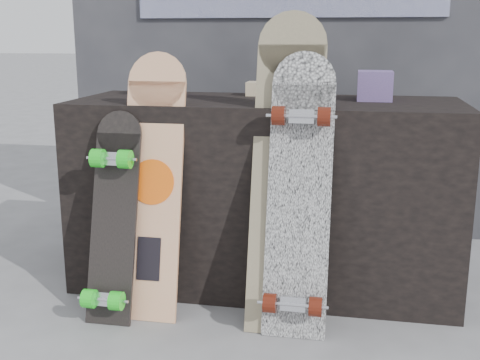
% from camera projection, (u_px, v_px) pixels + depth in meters
% --- Properties ---
extents(ground, '(60.00, 60.00, 0.00)m').
position_uv_depth(ground, '(244.00, 333.00, 2.20)').
color(ground, slate).
rests_on(ground, ground).
extents(vendor_table, '(1.60, 0.60, 0.80)m').
position_uv_depth(vendor_table, '(265.00, 193.00, 2.59)').
color(vendor_table, black).
rests_on(vendor_table, ground).
extents(booth, '(2.40, 0.22, 2.20)m').
position_uv_depth(booth, '(290.00, 27.00, 3.23)').
color(booth, '#303035').
rests_on(booth, ground).
extents(merch_box_purple, '(0.18, 0.12, 0.10)m').
position_uv_depth(merch_box_purple, '(160.00, 83.00, 2.71)').
color(merch_box_purple, navy).
rests_on(merch_box_purple, vendor_table).
extents(merch_box_small, '(0.14, 0.14, 0.12)m').
position_uv_depth(merch_box_small, '(375.00, 86.00, 2.47)').
color(merch_box_small, navy).
rests_on(merch_box_small, vendor_table).
extents(merch_box_flat, '(0.22, 0.10, 0.06)m').
position_uv_depth(merch_box_flat, '(272.00, 89.00, 2.67)').
color(merch_box_flat, '#D1B78C').
rests_on(merch_box_flat, vendor_table).
extents(longboard_geisha, '(0.23, 0.26, 1.00)m').
position_uv_depth(longboard_geisha, '(153.00, 178.00, 2.30)').
color(longboard_geisha, beige).
rests_on(longboard_geisha, ground).
extents(longboard_celtic, '(0.26, 0.34, 1.16)m').
position_uv_depth(longboard_celtic, '(287.00, 161.00, 2.21)').
color(longboard_celtic, beige).
rests_on(longboard_celtic, ground).
extents(longboard_cascadia, '(0.23, 0.33, 1.01)m').
position_uv_depth(longboard_cascadia, '(299.00, 190.00, 2.16)').
color(longboard_cascadia, white).
rests_on(longboard_cascadia, ground).
extents(skateboard_dark, '(0.18, 0.30, 0.79)m').
position_uv_depth(skateboard_dark, '(112.00, 216.00, 2.27)').
color(skateboard_dark, black).
rests_on(skateboard_dark, ground).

